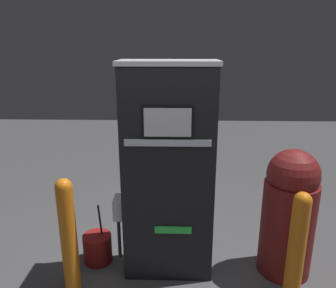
% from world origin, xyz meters
% --- Properties ---
extents(ground_plane, '(14.00, 14.00, 0.00)m').
position_xyz_m(ground_plane, '(0.00, 0.00, 0.00)').
color(ground_plane, '#4C4C4F').
extents(gas_pump, '(0.94, 0.45, 2.06)m').
position_xyz_m(gas_pump, '(-0.00, 0.20, 1.03)').
color(gas_pump, black).
rests_on(gas_pump, ground_plane).
extents(safety_bollard, '(0.15, 0.15, 1.11)m').
position_xyz_m(safety_bollard, '(-0.87, -0.14, 0.58)').
color(safety_bollard, orange).
rests_on(safety_bollard, ground_plane).
extents(trash_bin, '(0.51, 0.51, 1.27)m').
position_xyz_m(trash_bin, '(1.16, 0.20, 0.65)').
color(trash_bin, maroon).
rests_on(trash_bin, ground_plane).
extents(safety_bollard_far, '(0.15, 0.15, 1.06)m').
position_xyz_m(safety_bollard_far, '(1.09, -0.23, 0.56)').
color(safety_bollard_far, orange).
rests_on(safety_bollard_far, ground_plane).
extents(squeegee_bucket, '(0.30, 0.30, 0.67)m').
position_xyz_m(squeegee_bucket, '(-0.74, 0.29, 0.15)').
color(squeegee_bucket, maroon).
rests_on(squeegee_bucket, ground_plane).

